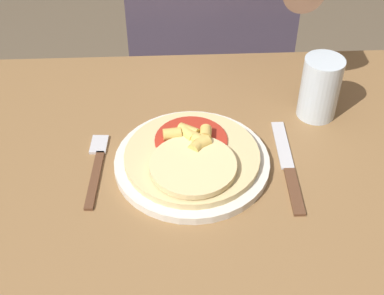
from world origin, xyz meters
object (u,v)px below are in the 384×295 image
(dining_table, at_px, (199,228))
(fork, at_px, (97,165))
(pizza, at_px, (192,156))
(drinking_glass, at_px, (320,88))
(knife, at_px, (288,167))
(plate, at_px, (192,162))

(dining_table, bearing_deg, fork, 169.16)
(dining_table, relative_size, pizza, 4.58)
(fork, height_order, drinking_glass, drinking_glass)
(pizza, relative_size, knife, 1.01)
(plate, bearing_deg, pizza, -85.16)
(pizza, relative_size, drinking_glass, 1.90)
(pizza, height_order, knife, pizza)
(fork, xyz_separation_m, drinking_glass, (0.39, 0.12, 0.06))
(dining_table, height_order, knife, knife)
(dining_table, height_order, pizza, pizza)
(dining_table, height_order, drinking_glass, drinking_glass)
(dining_table, bearing_deg, drinking_glass, 34.78)
(dining_table, distance_m, pizza, 0.16)
(pizza, bearing_deg, knife, -3.33)
(dining_table, distance_m, fork, 0.22)
(pizza, distance_m, drinking_glass, 0.27)
(dining_table, xyz_separation_m, plate, (-0.01, 0.03, 0.14))
(drinking_glass, bearing_deg, fork, -162.64)
(fork, bearing_deg, knife, -3.18)
(dining_table, distance_m, plate, 0.14)
(fork, bearing_deg, dining_table, -10.84)
(plate, height_order, pizza, pizza)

